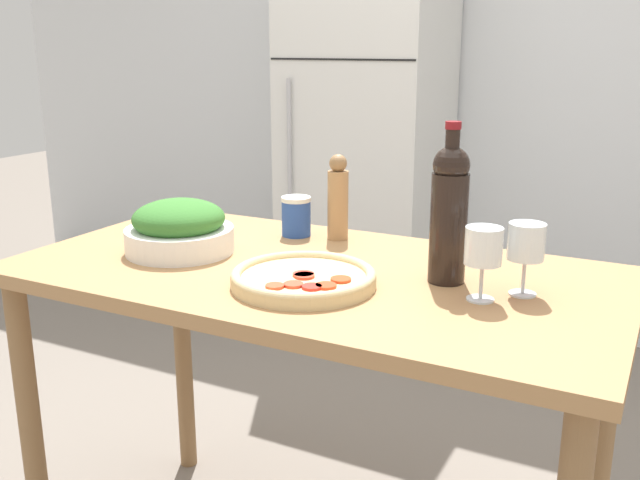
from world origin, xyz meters
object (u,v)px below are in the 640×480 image
object	(u,v)px
wine_glass_far	(526,244)
salt_canister	(296,216)
wine_bottle	(449,211)
wine_glass_near	(483,250)
homemade_pizza	(304,278)
salad_bowl	(179,229)
refrigerator	(366,145)
pepper_mill	(338,199)

from	to	relation	value
wine_glass_far	salt_canister	world-z (taller)	wine_glass_far
wine_bottle	wine_glass_far	bearing A→B (deg)	-3.67
wine_glass_near	wine_glass_far	bearing A→B (deg)	46.07
homemade_pizza	salad_bowl	bearing A→B (deg)	167.61
refrigerator	pepper_mill	bearing A→B (deg)	-69.14
refrigerator	salad_bowl	world-z (taller)	refrigerator
homemade_pizza	salt_canister	distance (m)	0.43
wine_bottle	salt_canister	bearing A→B (deg)	158.47
wine_glass_far	salt_canister	xyz separation A→B (m)	(-0.66, 0.20, -0.06)
homemade_pizza	wine_glass_far	bearing A→B (deg)	20.33
refrigerator	salt_canister	size ratio (longest dim) A/B	17.12
wine_bottle	wine_glass_far	xyz separation A→B (m)	(0.17, -0.01, -0.05)
wine_bottle	wine_glass_near	xyz separation A→B (m)	(0.10, -0.08, -0.05)
homemade_pizza	salt_canister	size ratio (longest dim) A/B	2.92
wine_glass_far	pepper_mill	distance (m)	0.59
refrigerator	homemade_pizza	size ratio (longest dim) A/B	5.85
wine_glass_near	pepper_mill	bearing A→B (deg)	147.68
pepper_mill	salad_bowl	xyz separation A→B (m)	(-0.30, -0.30, -0.05)
pepper_mill	wine_bottle	bearing A→B (deg)	-30.00
pepper_mill	homemade_pizza	bearing A→B (deg)	-74.79
refrigerator	pepper_mill	distance (m)	1.61
refrigerator	wine_glass_near	world-z (taller)	refrigerator
wine_glass_near	wine_glass_far	distance (m)	0.10
wine_glass_near	salad_bowl	size ratio (longest dim) A/B	0.57
salt_canister	wine_bottle	bearing A→B (deg)	-21.53
refrigerator	wine_bottle	distance (m)	1.96
wine_glass_near	wine_glass_far	world-z (taller)	same
salt_canister	wine_glass_far	bearing A→B (deg)	-17.17
wine_bottle	homemade_pizza	distance (m)	0.35
wine_bottle	wine_glass_near	world-z (taller)	wine_bottle
wine_glass_far	refrigerator	bearing A→B (deg)	122.86
refrigerator	wine_glass_far	size ratio (longest dim) A/B	11.98
refrigerator	salad_bowl	bearing A→B (deg)	-81.42
wine_bottle	refrigerator	bearing A→B (deg)	118.83
wine_bottle	salad_bowl	world-z (taller)	wine_bottle
wine_bottle	pepper_mill	bearing A→B (deg)	150.00
wine_bottle	pepper_mill	xyz separation A→B (m)	(-0.37, 0.22, -0.05)
wine_bottle	salad_bowl	distance (m)	0.69
refrigerator	pepper_mill	world-z (taller)	refrigerator
wine_glass_near	wine_bottle	bearing A→B (deg)	140.05
refrigerator	salt_canister	bearing A→B (deg)	-73.35
wine_glass_far	salad_bowl	size ratio (longest dim) A/B	0.57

